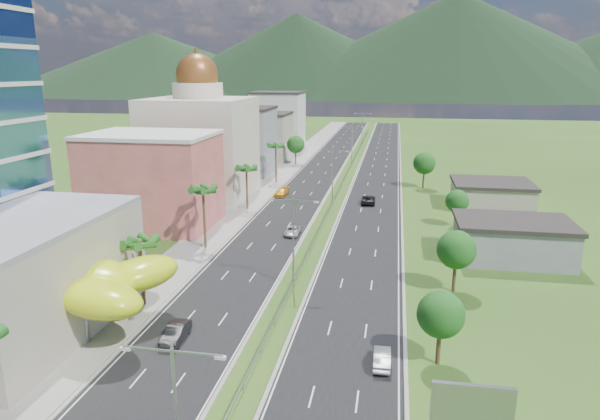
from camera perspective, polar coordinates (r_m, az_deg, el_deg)
The scene contains 34 objects.
ground at distance 56.70m, azimuth -2.63°, elevation -12.03°, with size 500.00×500.00×0.00m, color #2D5119.
road_left at distance 142.90m, azimuth 2.34°, elevation 4.45°, with size 11.00×260.00×0.04m, color black.
road_right at distance 141.70m, azimuth 8.37°, elevation 4.22°, with size 11.00×260.00×0.04m, color black.
sidewalk_left at distance 144.45m, azimuth -1.41°, elevation 4.59°, with size 7.00×260.00×0.12m, color gray.
median_guardrail at distance 124.37m, azimuth 4.64°, elevation 3.14°, with size 0.10×216.06×0.76m.
streetlight_median_a at distance 32.77m, azimuth -13.05°, elevation -20.65°, with size 6.04×0.25×11.00m.
streetlight_median_b at distance 63.26m, azimuth -0.72°, elevation -2.53°, with size 6.04×0.25×11.00m.
streetlight_median_c at distance 101.73m, azimuth 3.50°, elevation 4.08°, with size 6.04×0.25×11.00m.
streetlight_median_d at distance 145.99m, azimuth 5.58°, elevation 7.29°, with size 6.04×0.25×11.00m.
streetlight_median_e at distance 190.60m, azimuth 6.69°, elevation 8.99°, with size 6.04×0.25×11.00m.
lime_canopy at distance 58.82m, azimuth -23.13°, elevation -6.94°, with size 18.00×15.00×7.40m.
pink_shophouse at distance 92.13m, azimuth -15.45°, elevation 2.92°, with size 20.00×15.00×15.00m, color #B9534C.
domed_building at distance 112.41m, azimuth -10.59°, elevation 7.25°, with size 20.00×20.00×28.70m.
midrise_grey at distance 136.03m, azimuth -6.44°, elevation 7.25°, with size 16.00×15.00×16.00m, color gray.
midrise_beige at distance 157.27m, azimuth -4.15°, elevation 7.76°, with size 16.00×15.00×13.00m, color #A19985.
midrise_white at distance 179.27m, azimuth -2.35°, elevation 9.44°, with size 16.00×15.00×18.00m, color silver.
billboard at distance 38.20m, azimuth 17.87°, elevation -19.60°, with size 5.20×0.35×6.20m.
shed_near at distance 79.58m, azimuth 21.71°, elevation -3.16°, with size 15.00×10.00×5.00m, color gray.
shed_far at distance 108.52m, azimuth 19.72°, elevation 1.45°, with size 14.00×12.00×4.40m, color #A19985.
palm_tree_b at distance 60.80m, azimuth -16.72°, elevation -3.58°, with size 3.60×3.60×8.10m.
palm_tree_c at distance 78.10m, azimuth -10.30°, elevation 1.91°, with size 3.60×3.60×9.60m.
palm_tree_d at distance 99.72m, azimuth -5.73°, elevation 4.28°, with size 3.60×3.60×8.60m.
palm_tree_e at distance 123.52m, azimuth -2.60°, elevation 6.72°, with size 3.60×3.60×9.40m.
leafy_tree_lfar at distance 148.16m, azimuth -0.46°, elevation 7.01°, with size 4.90×4.90×8.05m.
leafy_tree_ra at distance 49.17m, azimuth 14.79°, elevation -10.74°, with size 4.20×4.20×6.90m.
leafy_tree_rb at distance 65.07m, azimuth 16.34°, elevation -4.10°, with size 4.55×4.55×7.47m.
leafy_tree_rc at distance 92.42m, azimuth 16.41°, elevation 0.90°, with size 3.85×3.85×6.33m.
leafy_tree_rd at distance 121.17m, azimuth 13.13°, elevation 4.88°, with size 4.90×4.90×8.05m.
mountain_ridge at distance 502.35m, azimuth 15.94°, elevation 11.28°, with size 860.00×140.00×90.00m, color black, non-canonical shape.
car_dark_left at distance 54.41m, azimuth -13.12°, elevation -12.65°, with size 1.70×4.88×1.61m, color black.
car_silver_mid_left at distance 85.02m, azimuth -0.78°, elevation -2.23°, with size 2.21×4.79×1.33m, color #A7ABAF.
car_yellow_far_left at distance 111.54m, azimuth -1.97°, elevation 1.92°, with size 2.11×5.18×1.50m, color orange.
car_silver_right at distance 49.74m, azimuth 8.75°, elevation -15.33°, with size 1.50×4.29×1.41m, color #B4B7BD.
car_dark_far_right at distance 105.78m, azimuth 7.29°, elevation 1.12°, with size 2.64×5.71×1.59m, color black.
Camera 1 is at (11.35, -49.33, 25.53)m, focal length 32.00 mm.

